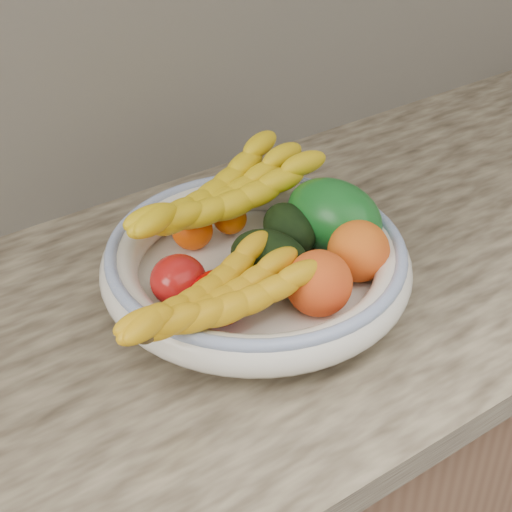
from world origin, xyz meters
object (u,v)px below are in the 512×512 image
object	(u,v)px
fruit_bowl	(256,263)
banana_bunch_front	(215,305)
banana_bunch_back	(222,202)
green_mango	(334,217)

from	to	relation	value
fruit_bowl	banana_bunch_front	size ratio (longest dim) A/B	1.42
banana_bunch_back	banana_bunch_front	size ratio (longest dim) A/B	1.18
fruit_bowl	banana_bunch_front	distance (m)	0.14
fruit_bowl	banana_bunch_back	distance (m)	0.10
fruit_bowl	banana_bunch_front	bearing A→B (deg)	-144.64
fruit_bowl	banana_bunch_front	xyz separation A→B (m)	(-0.11, -0.08, 0.03)
fruit_bowl	banana_bunch_back	world-z (taller)	banana_bunch_back
green_mango	fruit_bowl	bearing A→B (deg)	162.73
green_mango	banana_bunch_front	distance (m)	0.24
green_mango	banana_bunch_back	world-z (taller)	green_mango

